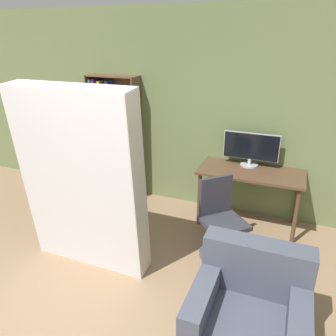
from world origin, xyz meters
name	(u,v)px	position (x,y,z in m)	size (l,w,h in m)	color
wall_back	(190,112)	(0.00, 2.86, 1.35)	(8.00, 0.06, 2.70)	#6B7A4C
desk	(250,178)	(0.94, 2.52, 0.65)	(1.29, 0.62, 0.76)	brown
monitor	(251,148)	(0.88, 2.70, 0.99)	(0.70, 0.23, 0.44)	#B7B7BC
office_chair	(221,226)	(0.76, 1.77, 0.35)	(0.62, 0.62, 0.90)	#4C4C51
bookshelf	(112,137)	(-1.18, 2.72, 0.91)	(0.75, 0.28, 1.81)	brown
mattress_near	(82,182)	(-0.52, 1.07, 0.97)	(1.30, 0.40, 1.94)	silver
armchair	(248,317)	(1.25, 0.62, 0.32)	(0.85, 0.80, 0.85)	#474C5B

